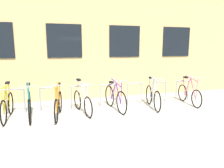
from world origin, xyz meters
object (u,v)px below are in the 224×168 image
Objects in this scene: bicycle_pink at (189,94)px; bicycle_white at (82,101)px; bicycle_orange at (58,104)px; bicycle_teal at (29,105)px; bicycle_purple at (115,98)px; bicycle_yellow at (7,106)px; bicycle_silver at (153,96)px.

bicycle_pink is 1.02× the size of bicycle_white.
bicycle_orange is at bearing -177.76° from bicycle_pink.
bicycle_white is (1.55, 0.04, -0.01)m from bicycle_teal.
bicycle_teal is at bearing -178.54° from bicycle_white.
bicycle_orange reaches higher than bicycle_purple.
bicycle_white is (0.74, 0.17, -0.01)m from bicycle_orange.
bicycle_teal is 2.65m from bicycle_purple.
bicycle_orange is 4.66m from bicycle_pink.
bicycle_pink reaches higher than bicycle_yellow.
bicycle_orange is 0.97× the size of bicycle_purple.
bicycle_orange is 1.05× the size of bicycle_white.
bicycle_orange reaches higher than bicycle_teal.
bicycle_orange and bicycle_pink have the same top height.
bicycle_purple is 1.34m from bicycle_silver.
bicycle_teal is 0.99× the size of bicycle_purple.
bicycle_silver is at bearing 0.02° from bicycle_teal.
bicycle_silver reaches higher than bicycle_purple.
bicycle_purple is 1.09× the size of bicycle_white.
bicycle_yellow is at bearing 171.91° from bicycle_orange.
bicycle_purple reaches higher than bicycle_teal.
bicycle_purple is 1.09m from bicycle_white.
bicycle_silver is (3.17, 0.13, 0.01)m from bicycle_orange.
bicycle_orange is 1.03× the size of bicycle_pink.
bicycle_teal is 1.03× the size of bicycle_yellow.
bicycle_silver is 1.03× the size of bicycle_white.
bicycle_orange is 1.85m from bicycle_purple.
bicycle_orange is at bearing -177.70° from bicycle_silver.
bicycle_yellow is 6.08m from bicycle_pink.
bicycle_yellow is at bearing 179.06° from bicycle_silver.
bicycle_teal is at bearing -7.15° from bicycle_yellow.
bicycle_silver reaches higher than bicycle_orange.
bicycle_teal is 1.08× the size of bicycle_white.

